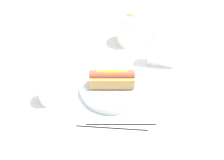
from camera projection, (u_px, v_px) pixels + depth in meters
ground_plane at (108, 95)px, 0.86m from camera, size 2.40×2.40×0.00m
serving_bowl at (112, 87)px, 0.86m from camera, size 0.23×0.23×0.03m
hotdog_front at (112, 78)px, 0.83m from camera, size 0.15×0.06×0.06m
water_glass at (48, 92)px, 0.81m from camera, size 0.07×0.07×0.09m
paper_towel_roll at (130, 29)px, 1.04m from camera, size 0.11×0.11×0.13m
napkin_box at (164, 48)px, 0.93m from camera, size 0.12×0.07×0.15m
chopstick_near at (121, 124)px, 0.76m from camera, size 0.22×0.02×0.01m
chopstick_far at (112, 128)px, 0.75m from camera, size 0.22×0.03×0.01m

